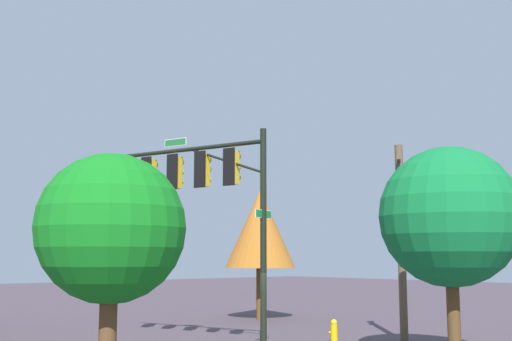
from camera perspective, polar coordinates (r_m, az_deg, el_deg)
The scene contains 6 objects.
signal_pole_assembly at distance 21.55m, azimuth -5.50°, elevation -1.29°, with size 6.34×2.47×7.05m.
utility_pole at distance 23.93m, azimuth 12.82°, elevation -5.89°, with size 1.15×1.53×7.11m.
fire_hydrant at distance 23.18m, azimuth 6.97°, elevation -14.05°, with size 0.33×0.24×0.83m.
tree_near at distance 31.64m, azimuth 0.38°, elevation -5.24°, with size 3.44×3.44×6.31m.
tree_mid at distance 19.46m, azimuth 16.87°, elevation -3.98°, with size 4.10×4.10×6.21m.
tree_far at distance 15.72m, azimuth -12.81°, elevation -5.10°, with size 3.60×3.60×5.47m.
Camera 1 is at (-14.82, 13.23, 2.97)m, focal length 44.88 mm.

